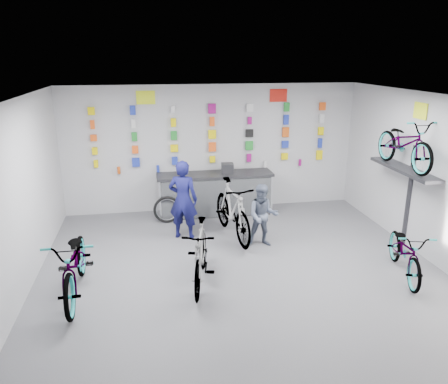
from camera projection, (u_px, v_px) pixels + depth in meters
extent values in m
plane|color=#4D4D52|center=(249.00, 288.00, 7.13)|extent=(8.00, 8.00, 0.00)
plane|color=white|center=(252.00, 101.00, 6.23)|extent=(8.00, 8.00, 0.00)
plane|color=#BBBBBD|center=(212.00, 148.00, 10.43)|extent=(7.00, 0.00, 7.00)
plane|color=#BBBBBD|center=(7.00, 215.00, 6.10)|extent=(0.00, 8.00, 8.00)
cube|color=black|center=(215.00, 196.00, 10.33)|extent=(2.60, 0.60, 0.90)
cube|color=silver|center=(217.00, 198.00, 10.04)|extent=(2.60, 0.02, 0.90)
cube|color=silver|center=(160.00, 202.00, 9.82)|extent=(0.04, 0.04, 0.96)
cube|color=silver|center=(272.00, 195.00, 10.25)|extent=(0.04, 0.04, 0.96)
cube|color=black|center=(215.00, 175.00, 10.17)|extent=(2.70, 0.66, 0.06)
cube|color=#F1D802|center=(96.00, 164.00, 10.00)|extent=(0.09, 0.06, 0.17)
cube|color=#1C2FA5|center=(136.00, 162.00, 10.15)|extent=(0.17, 0.06, 0.21)
cube|color=#1C2FA5|center=(175.00, 161.00, 10.29)|extent=(0.13, 0.06, 0.19)
cube|color=#F1D802|center=(212.00, 159.00, 10.44)|extent=(0.13, 0.06, 0.15)
cube|color=#8D0E67|center=(249.00, 158.00, 10.59)|extent=(0.10, 0.06, 0.19)
cube|color=#F1D802|center=(285.00, 156.00, 10.74)|extent=(0.16, 0.06, 0.16)
cube|color=#F1D802|center=(319.00, 155.00, 10.89)|extent=(0.15, 0.06, 0.23)
cube|color=#F1D802|center=(95.00, 151.00, 9.91)|extent=(0.12, 0.06, 0.16)
cube|color=#F65515|center=(135.00, 150.00, 10.06)|extent=(0.14, 0.06, 0.17)
cube|color=#F1D802|center=(174.00, 148.00, 10.20)|extent=(0.17, 0.06, 0.17)
cube|color=#F65515|center=(212.00, 147.00, 10.35)|extent=(0.17, 0.06, 0.22)
cube|color=#1E842A|center=(249.00, 146.00, 10.50)|extent=(0.18, 0.06, 0.22)
cube|color=#1C2FA5|center=(285.00, 144.00, 10.65)|extent=(0.16, 0.06, 0.17)
cube|color=#1C2FA5|center=(320.00, 143.00, 10.80)|extent=(0.10, 0.06, 0.23)
cube|color=#F65515|center=(94.00, 138.00, 9.82)|extent=(0.14, 0.06, 0.14)
cube|color=#1E842A|center=(134.00, 137.00, 9.97)|extent=(0.12, 0.06, 0.20)
cube|color=#1E842A|center=(174.00, 135.00, 10.11)|extent=(0.14, 0.06, 0.21)
cube|color=#F1D802|center=(212.00, 134.00, 10.26)|extent=(0.18, 0.06, 0.20)
cube|color=black|center=(249.00, 133.00, 10.41)|extent=(0.18, 0.06, 0.19)
cube|color=#D24F12|center=(286.00, 132.00, 10.56)|extent=(0.16, 0.06, 0.24)
cube|color=#F1D802|center=(321.00, 131.00, 10.71)|extent=(0.13, 0.06, 0.19)
cube|color=#F65515|center=(92.00, 125.00, 9.73)|extent=(0.09, 0.06, 0.20)
cube|color=silver|center=(134.00, 124.00, 9.88)|extent=(0.09, 0.06, 0.20)
cube|color=#F1D802|center=(173.00, 123.00, 10.02)|extent=(0.12, 0.06, 0.19)
cube|color=#F65515|center=(212.00, 122.00, 10.17)|extent=(0.11, 0.06, 0.22)
cube|color=#8D0E67|center=(250.00, 121.00, 10.32)|extent=(0.09, 0.06, 0.17)
cube|color=#1C2FA5|center=(286.00, 120.00, 10.47)|extent=(0.12, 0.06, 0.23)
cube|color=silver|center=(322.00, 119.00, 10.62)|extent=(0.12, 0.06, 0.22)
cube|color=#F1D802|center=(91.00, 111.00, 9.64)|extent=(0.15, 0.06, 0.17)
cube|color=#1C2FA5|center=(133.00, 110.00, 9.79)|extent=(0.13, 0.06, 0.21)
cube|color=silver|center=(173.00, 109.00, 9.94)|extent=(0.09, 0.06, 0.14)
cube|color=#8D0E67|center=(212.00, 109.00, 10.08)|extent=(0.18, 0.06, 0.23)
cube|color=silver|center=(250.00, 108.00, 10.23)|extent=(0.16, 0.06, 0.18)
cube|color=#1E842A|center=(287.00, 107.00, 10.38)|extent=(0.13, 0.06, 0.21)
cube|color=#F65515|center=(322.00, 106.00, 10.53)|extent=(0.15, 0.06, 0.19)
cylinder|color=#D24F12|center=(119.00, 170.00, 10.11)|extent=(0.07, 0.07, 0.16)
cylinder|color=#1C2FA5|center=(158.00, 169.00, 10.26)|extent=(0.07, 0.07, 0.16)
cylinder|color=#D24F12|center=(229.00, 166.00, 10.54)|extent=(0.07, 0.07, 0.16)
cylinder|color=silver|center=(265.00, 164.00, 10.69)|extent=(0.07, 0.07, 0.16)
cylinder|color=#8D0E67|center=(300.00, 163.00, 10.84)|extent=(0.07, 0.07, 0.16)
cube|color=#333338|center=(404.00, 169.00, 8.33)|extent=(0.38, 1.90, 0.06)
cube|color=#333338|center=(409.00, 196.00, 8.53)|extent=(0.04, 0.10, 2.00)
cube|color=#ECFF22|center=(146.00, 98.00, 9.80)|extent=(0.42, 0.02, 0.30)
cube|color=red|center=(278.00, 95.00, 10.31)|extent=(0.42, 0.02, 0.30)
cube|color=#ECFF22|center=(420.00, 111.00, 8.03)|extent=(0.02, 0.40, 0.30)
imported|color=gray|center=(76.00, 264.00, 6.77)|extent=(0.76, 2.06, 1.08)
imported|color=gray|center=(200.00, 254.00, 7.11)|extent=(0.85, 1.82, 1.05)
imported|color=gray|center=(406.00, 251.00, 7.41)|extent=(1.01, 1.78, 0.88)
imported|color=gray|center=(232.00, 210.00, 8.95)|extent=(0.86, 2.06, 1.20)
imported|color=gray|center=(405.00, 143.00, 8.17)|extent=(0.63, 1.80, 0.95)
imported|color=#101146|center=(183.00, 200.00, 8.87)|extent=(0.70, 0.57, 1.64)
imported|color=#4D566C|center=(263.00, 216.00, 8.53)|extent=(0.68, 0.57, 1.26)
torus|color=black|center=(167.00, 210.00, 9.82)|extent=(0.62, 0.14, 0.62)
torus|color=silver|center=(167.00, 210.00, 9.82)|extent=(0.51, 0.08, 0.50)
cube|color=black|center=(227.00, 168.00, 10.18)|extent=(0.31, 0.33, 0.22)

